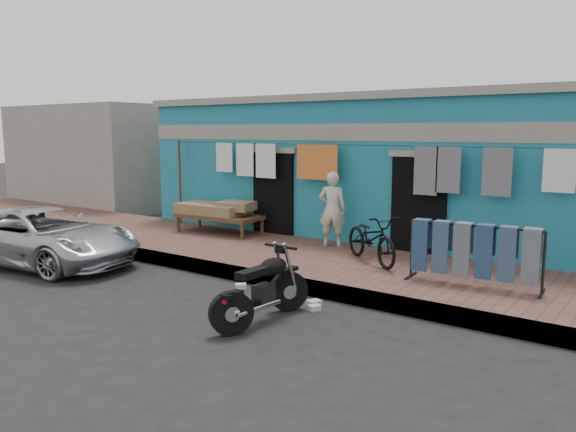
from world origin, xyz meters
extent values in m
plane|color=black|center=(0.00, 0.00, 0.00)|extent=(80.00, 80.00, 0.00)
cube|color=brown|center=(0.00, 3.00, 0.12)|extent=(28.00, 3.00, 0.25)
cube|color=gray|center=(0.00, 1.55, 0.12)|extent=(28.00, 0.10, 0.25)
cube|color=teal|center=(0.00, 7.00, 1.60)|extent=(12.00, 5.00, 3.20)
cube|color=#9E9384|center=(0.00, 4.56, 2.55)|extent=(12.00, 0.14, 0.35)
cube|color=#9E9384|center=(0.00, 7.00, 3.28)|extent=(12.20, 5.20, 0.16)
cube|color=black|center=(-2.20, 4.48, 1.05)|extent=(1.10, 0.10, 2.10)
cube|color=black|center=(1.30, 4.48, 1.05)|extent=(1.10, 0.10, 2.10)
cube|color=#9E9384|center=(-11.00, 7.00, 1.70)|extent=(6.00, 5.00, 3.40)
cylinder|color=brown|center=(-5.00, 4.25, 1.30)|extent=(0.06, 0.06, 2.10)
cylinder|color=black|center=(0.00, 4.25, 2.30)|extent=(10.00, 0.01, 0.01)
cube|color=silver|center=(-3.48, 4.25, 1.96)|extent=(0.50, 0.02, 0.68)
cube|color=silver|center=(-2.84, 4.25, 1.93)|extent=(0.50, 0.02, 0.75)
cube|color=silver|center=(-2.24, 4.25, 1.92)|extent=(0.55, 0.02, 0.77)
cube|color=#CC4C26|center=(-0.88, 4.25, 1.93)|extent=(1.00, 0.02, 0.73)
cube|color=slate|center=(1.51, 4.25, 1.85)|extent=(0.45, 0.02, 0.90)
cube|color=slate|center=(1.93, 4.25, 1.88)|extent=(0.45, 0.02, 0.83)
cube|color=slate|center=(2.79, 4.25, 1.88)|extent=(0.50, 0.02, 0.83)
cube|color=silver|center=(3.77, 4.25, 1.95)|extent=(0.50, 0.02, 0.71)
imported|color=#BABABF|center=(-4.60, 0.24, 0.57)|extent=(4.32, 2.52, 1.14)
imported|color=beige|center=(-0.35, 4.02, 1.01)|extent=(0.64, 0.52, 1.52)
imported|color=black|center=(0.98, 3.18, 0.79)|extent=(1.70, 1.41, 1.07)
cube|color=silver|center=(-0.39, 1.20, 0.04)|extent=(0.23, 0.22, 0.08)
cube|color=silver|center=(1.23, 0.95, 0.04)|extent=(0.18, 0.20, 0.08)
cube|color=silver|center=(1.09, 1.16, 0.04)|extent=(0.21, 0.24, 0.08)
camera|label=1|loc=(5.50, -5.62, 2.58)|focal=35.00mm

